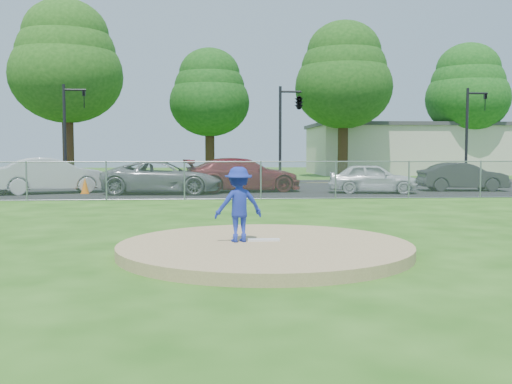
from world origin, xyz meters
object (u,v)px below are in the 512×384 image
at_px(tree_far_right, 468,88).
at_px(parked_car_pearl, 373,178).
at_px(traffic_signal_left, 69,125).
at_px(parked_car_charcoal, 462,177).
at_px(parked_car_gray, 162,177).
at_px(parked_car_white, 52,175).
at_px(tree_center, 210,92).
at_px(pitcher, 239,204).
at_px(parked_car_darkred, 243,175).
at_px(traffic_cone, 85,186).
at_px(tree_right, 344,75).
at_px(traffic_signal_right, 471,127).
at_px(tree_left, 66,61).
at_px(commercial_building, 406,149).
at_px(traffic_signal_center, 297,104).

xyz_separation_m(tree_far_right, parked_car_pearl, (-13.61, -19.96, -6.37)).
xyz_separation_m(traffic_signal_left, parked_car_charcoal, (19.93, -5.78, -2.67)).
height_order(tree_far_right, parked_car_gray, tree_far_right).
bearing_deg(parked_car_charcoal, parked_car_white, 95.07).
bearing_deg(tree_center, traffic_signal_left, -122.90).
relative_size(tree_far_right, pitcher, 7.68).
bearing_deg(parked_car_darkred, traffic_cone, 87.61).
bearing_deg(tree_right, parked_car_white, -137.23).
distance_m(tree_far_right, pitcher, 40.87).
relative_size(tree_center, traffic_cone, 13.76).
bearing_deg(traffic_signal_right, tree_right, 117.64).
distance_m(tree_left, traffic_cone, 17.80).
bearing_deg(parked_car_darkred, parked_car_pearl, -111.48).
distance_m(parked_car_white, parked_car_gray, 5.10).
bearing_deg(parked_car_charcoal, parked_car_darkred, 93.80).
bearing_deg(tree_right, parked_car_pearl, -98.74).
relative_size(commercial_building, parked_car_gray, 3.10).
bearing_deg(tree_far_right, tree_center, -177.27).
bearing_deg(tree_left, parked_car_charcoal, -33.70).
bearing_deg(traffic_signal_left, tree_left, 103.96).
height_order(pitcher, parked_car_gray, pitcher).
bearing_deg(parked_car_pearl, tree_right, 2.04).
height_order(traffic_signal_left, traffic_signal_right, same).
xyz_separation_m(tree_left, parked_car_white, (2.83, -14.88, -7.42)).
relative_size(traffic_signal_left, traffic_signal_center, 1.00).
xyz_separation_m(tree_center, tree_right, (10.00, -2.00, 1.18)).
height_order(traffic_cone, parked_car_white, parked_car_white).
bearing_deg(traffic_cone, traffic_signal_left, 108.86).
bearing_deg(parked_car_pearl, traffic_signal_left, 76.10).
relative_size(commercial_building, parked_car_white, 3.34).
bearing_deg(traffic_cone, tree_left, 106.01).
height_order(commercial_building, traffic_cone, commercial_building).
xyz_separation_m(commercial_building, traffic_signal_left, (-24.76, -16.00, 1.20)).
relative_size(traffic_signal_center, traffic_signal_right, 1.00).
bearing_deg(tree_left, traffic_signal_left, -76.04).
bearing_deg(tree_far_right, traffic_signal_center, -140.96).
bearing_deg(traffic_cone, parked_car_charcoal, 1.82).
bearing_deg(parked_car_white, traffic_signal_right, -97.73).
distance_m(tree_far_right, traffic_signal_right, 14.69).
bearing_deg(tree_center, tree_right, -11.31).
xyz_separation_m(tree_center, parked_car_white, (-7.17, -17.88, -5.65)).
xyz_separation_m(traffic_cone, parked_car_charcoal, (17.76, 0.57, 0.32)).
bearing_deg(parked_car_gray, parked_car_white, 85.05).
bearing_deg(traffic_signal_left, pitcher, -69.21).
xyz_separation_m(tree_left, traffic_cone, (4.41, -15.35, -7.87)).
xyz_separation_m(traffic_signal_left, traffic_cone, (2.17, -6.35, -2.99)).
relative_size(tree_right, pitcher, 8.31).
relative_size(tree_left, pitcher, 8.95).
bearing_deg(parked_car_darkred, traffic_signal_center, -39.87).
xyz_separation_m(parked_car_darkred, parked_car_pearl, (5.85, -1.36, -0.11)).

